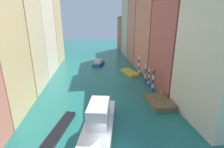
{
  "coord_description": "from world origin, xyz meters",
  "views": [
    {
      "loc": [
        -1.33,
        -13.05,
        12.3
      ],
      "look_at": [
        2.8,
        20.32,
        1.5
      ],
      "focal_mm": 26.83,
      "sensor_mm": 36.0,
      "label": 1
    }
  ],
  "objects_px": {
    "mooring_pole_2": "(145,73)",
    "motorboat_1": "(98,63)",
    "motorboat_0": "(130,72)",
    "person_on_dock": "(161,96)",
    "gondola_black": "(55,136)",
    "mooring_pole_1": "(149,77)",
    "mooring_pole_3": "(139,65)",
    "vaporetto_white": "(99,122)",
    "waterfront_dock": "(159,102)",
    "mooring_pole_0": "(153,80)"
  },
  "relations": [
    {
      "from": "mooring_pole_2",
      "to": "motorboat_1",
      "type": "bearing_deg",
      "value": 118.95
    },
    {
      "from": "mooring_pole_2",
      "to": "motorboat_0",
      "type": "xyz_separation_m",
      "value": [
        -1.61,
        6.7,
        -1.94
      ]
    },
    {
      "from": "person_on_dock",
      "to": "motorboat_0",
      "type": "relative_size",
      "value": 0.23
    },
    {
      "from": "gondola_black",
      "to": "mooring_pole_1",
      "type": "bearing_deg",
      "value": 41.25
    },
    {
      "from": "mooring_pole_1",
      "to": "motorboat_0",
      "type": "distance_m",
      "value": 8.86
    },
    {
      "from": "mooring_pole_3",
      "to": "person_on_dock",
      "type": "bearing_deg",
      "value": -92.08
    },
    {
      "from": "person_on_dock",
      "to": "vaporetto_white",
      "type": "height_order",
      "value": "vaporetto_white"
    },
    {
      "from": "waterfront_dock",
      "to": "person_on_dock",
      "type": "relative_size",
      "value": 3.47
    },
    {
      "from": "motorboat_0",
      "to": "mooring_pole_0",
      "type": "bearing_deg",
      "value": -81.99
    },
    {
      "from": "person_on_dock",
      "to": "mooring_pole_0",
      "type": "xyz_separation_m",
      "value": [
        0.51,
        4.7,
        0.81
      ]
    },
    {
      "from": "mooring_pole_0",
      "to": "motorboat_0",
      "type": "distance_m",
      "value": 11.41
    },
    {
      "from": "mooring_pole_0",
      "to": "motorboat_0",
      "type": "xyz_separation_m",
      "value": [
        -1.57,
        11.13,
        -1.96
      ]
    },
    {
      "from": "waterfront_dock",
      "to": "mooring_pole_0",
      "type": "distance_m",
      "value": 4.93
    },
    {
      "from": "waterfront_dock",
      "to": "person_on_dock",
      "type": "bearing_deg",
      "value": -87.16
    },
    {
      "from": "waterfront_dock",
      "to": "motorboat_0",
      "type": "bearing_deg",
      "value": 93.83
    },
    {
      "from": "vaporetto_white",
      "to": "gondola_black",
      "type": "xyz_separation_m",
      "value": [
        -4.85,
        -0.56,
        -0.97
      ]
    },
    {
      "from": "person_on_dock",
      "to": "motorboat_0",
      "type": "height_order",
      "value": "person_on_dock"
    },
    {
      "from": "gondola_black",
      "to": "motorboat_0",
      "type": "xyz_separation_m",
      "value": [
        13.3,
        21.71,
        0.07
      ]
    },
    {
      "from": "mooring_pole_1",
      "to": "mooring_pole_3",
      "type": "distance_m",
      "value": 6.45
    },
    {
      "from": "gondola_black",
      "to": "motorboat_0",
      "type": "distance_m",
      "value": 25.47
    },
    {
      "from": "mooring_pole_2",
      "to": "vaporetto_white",
      "type": "height_order",
      "value": "mooring_pole_2"
    },
    {
      "from": "mooring_pole_0",
      "to": "mooring_pole_1",
      "type": "xyz_separation_m",
      "value": [
        0.17,
        2.61,
        -0.24
      ]
    },
    {
      "from": "motorboat_1",
      "to": "vaporetto_white",
      "type": "bearing_deg",
      "value": -92.51
    },
    {
      "from": "mooring_pole_2",
      "to": "gondola_black",
      "type": "height_order",
      "value": "mooring_pole_2"
    },
    {
      "from": "person_on_dock",
      "to": "motorboat_0",
      "type": "xyz_separation_m",
      "value": [
        -1.06,
        15.83,
        -1.14
      ]
    },
    {
      "from": "mooring_pole_0",
      "to": "mooring_pole_2",
      "type": "bearing_deg",
      "value": 89.44
    },
    {
      "from": "mooring_pole_1",
      "to": "mooring_pole_2",
      "type": "bearing_deg",
      "value": 94.08
    },
    {
      "from": "mooring_pole_2",
      "to": "gondola_black",
      "type": "distance_m",
      "value": 21.26
    },
    {
      "from": "gondola_black",
      "to": "vaporetto_white",
      "type": "bearing_deg",
      "value": 6.61
    },
    {
      "from": "waterfront_dock",
      "to": "mooring_pole_3",
      "type": "height_order",
      "value": "mooring_pole_3"
    },
    {
      "from": "person_on_dock",
      "to": "gondola_black",
      "type": "height_order",
      "value": "person_on_dock"
    },
    {
      "from": "vaporetto_white",
      "to": "gondola_black",
      "type": "relative_size",
      "value": 1.14
    },
    {
      "from": "vaporetto_white",
      "to": "motorboat_1",
      "type": "relative_size",
      "value": 1.95
    },
    {
      "from": "waterfront_dock",
      "to": "mooring_pole_2",
      "type": "relative_size",
      "value": 1.14
    },
    {
      "from": "mooring_pole_2",
      "to": "mooring_pole_1",
      "type": "bearing_deg",
      "value": -85.92
    },
    {
      "from": "mooring_pole_1",
      "to": "mooring_pole_2",
      "type": "xyz_separation_m",
      "value": [
        -0.13,
        1.83,
        0.22
      ]
    },
    {
      "from": "vaporetto_white",
      "to": "mooring_pole_3",
      "type": "bearing_deg",
      "value": 62.28
    },
    {
      "from": "gondola_black",
      "to": "motorboat_0",
      "type": "bearing_deg",
      "value": 58.5
    },
    {
      "from": "gondola_black",
      "to": "waterfront_dock",
      "type": "bearing_deg",
      "value": 22.86
    },
    {
      "from": "waterfront_dock",
      "to": "gondola_black",
      "type": "relative_size",
      "value": 0.53
    },
    {
      "from": "mooring_pole_0",
      "to": "mooring_pole_3",
      "type": "relative_size",
      "value": 0.87
    },
    {
      "from": "mooring_pole_0",
      "to": "mooring_pole_1",
      "type": "relative_size",
      "value": 1.11
    },
    {
      "from": "mooring_pole_1",
      "to": "mooring_pole_2",
      "type": "relative_size",
      "value": 0.9
    },
    {
      "from": "mooring_pole_2",
      "to": "mooring_pole_3",
      "type": "bearing_deg",
      "value": 90.65
    },
    {
      "from": "mooring_pole_2",
      "to": "person_on_dock",
      "type": "bearing_deg",
      "value": -93.45
    },
    {
      "from": "mooring_pole_2",
      "to": "motorboat_1",
      "type": "distance_m",
      "value": 18.12
    },
    {
      "from": "waterfront_dock",
      "to": "mooring_pole_3",
      "type": "xyz_separation_m",
      "value": [
        0.51,
        13.56,
        2.21
      ]
    },
    {
      "from": "waterfront_dock",
      "to": "person_on_dock",
      "type": "distance_m",
      "value": 1.09
    },
    {
      "from": "mooring_pole_3",
      "to": "waterfront_dock",
      "type": "bearing_deg",
      "value": -92.14
    },
    {
      "from": "waterfront_dock",
      "to": "vaporetto_white",
      "type": "height_order",
      "value": "vaporetto_white"
    }
  ]
}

